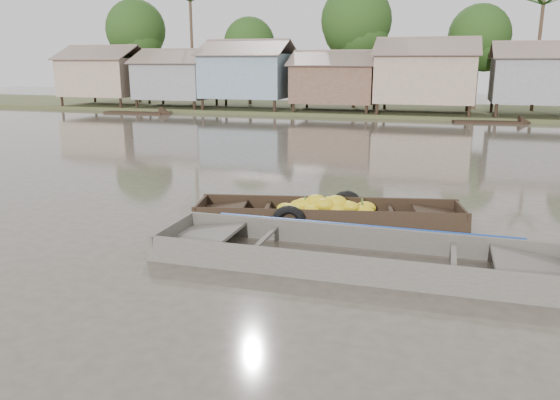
# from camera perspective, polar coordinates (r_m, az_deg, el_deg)

# --- Properties ---
(ground) EXTENTS (120.00, 120.00, 0.00)m
(ground) POSITION_cam_1_polar(r_m,az_deg,el_deg) (11.67, -4.27, -4.66)
(ground) COLOR #484137
(ground) RESTS_ON ground
(riverbank) EXTENTS (120.00, 12.47, 10.22)m
(riverbank) POSITION_cam_1_polar(r_m,az_deg,el_deg) (42.16, 15.85, 12.83)
(riverbank) COLOR #384723
(riverbank) RESTS_ON ground
(banana_boat) EXTENTS (6.59, 2.81, 0.88)m
(banana_boat) POSITION_cam_1_polar(r_m,az_deg,el_deg) (13.24, 4.67, -1.42)
(banana_boat) COLOR black
(banana_boat) RESTS_ON ground
(viewer_boat) EXTENTS (7.79, 2.07, 0.63)m
(viewer_boat) POSITION_cam_1_polar(r_m,az_deg,el_deg) (10.64, 7.82, -6.29)
(viewer_boat) COLOR #48433D
(viewer_boat) RESTS_ON ground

